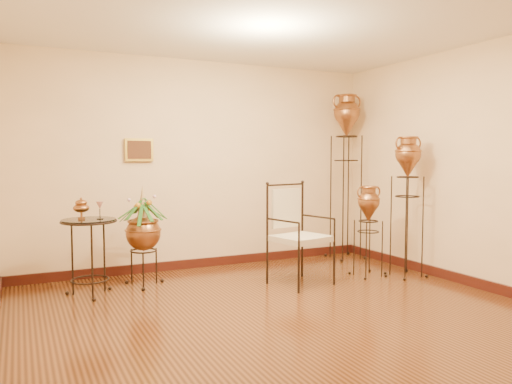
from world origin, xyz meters
name	(u,v)px	position (x,y,z in m)	size (l,w,h in m)	color
ground	(292,320)	(0.00, 0.00, 0.00)	(5.00, 5.00, 0.00)	brown
room_shell	(292,132)	(-0.01, 0.01, 1.73)	(5.02, 5.02, 2.81)	beige
amphora_tall	(346,174)	(2.14, 2.15, 1.25)	(0.54, 0.54, 2.45)	black
amphora_mid	(407,205)	(2.15, 0.87, 0.90)	(0.42, 0.42, 1.79)	black
amphora_short	(368,230)	(1.73, 1.09, 0.58)	(0.40, 0.40, 1.17)	black
planter_urn	(143,229)	(-0.95, 1.84, 0.67)	(0.72, 0.72, 1.20)	black
armchair	(301,234)	(0.74, 1.10, 0.60)	(0.80, 0.77, 1.20)	black
side_table	(89,256)	(-1.58, 1.68, 0.44)	(0.65, 0.65, 1.06)	black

